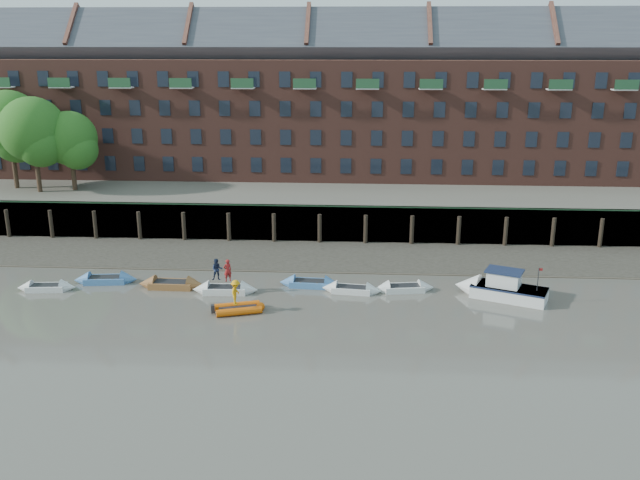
# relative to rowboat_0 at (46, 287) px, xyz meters

# --- Properties ---
(ground) EXTENTS (220.00, 220.00, 0.00)m
(ground) POSITION_rel_rowboat_0_xyz_m (16.72, -9.03, -0.21)
(ground) COLOR #5C584F
(ground) RESTS_ON ground
(foreshore) EXTENTS (110.00, 8.00, 0.50)m
(foreshore) POSITION_rel_rowboat_0_xyz_m (16.72, 8.97, -0.21)
(foreshore) COLOR #3D382F
(foreshore) RESTS_ON ground
(mud_band) EXTENTS (110.00, 1.60, 0.10)m
(mud_band) POSITION_rel_rowboat_0_xyz_m (16.72, 5.57, -0.21)
(mud_band) COLOR #4C4336
(mud_band) RESTS_ON ground
(river_wall) EXTENTS (110.00, 1.23, 3.30)m
(river_wall) POSITION_rel_rowboat_0_xyz_m (16.72, 13.35, 1.38)
(river_wall) COLOR #2D2A26
(river_wall) RESTS_ON ground
(bank_terrace) EXTENTS (110.00, 28.00, 3.20)m
(bank_terrace) POSITION_rel_rowboat_0_xyz_m (16.72, 26.97, 1.39)
(bank_terrace) COLOR #5E594D
(bank_terrace) RESTS_ON ground
(apartment_terrace) EXTENTS (80.60, 15.56, 20.98)m
(apartment_terrace) POSITION_rel_rowboat_0_xyz_m (16.72, 27.97, 12.61)
(apartment_terrace) COLOR brown
(apartment_terrace) RESTS_ON bank_terrace
(tree_cluster) EXTENTS (11.76, 7.74, 9.40)m
(tree_cluster) POSITION_rel_rowboat_0_xyz_m (-8.89, 18.32, 8.79)
(tree_cluster) COLOR #3A281C
(tree_cluster) RESTS_ON bank_terrace
(rowboat_0) EXTENTS (4.19, 1.60, 1.19)m
(rowboat_0) POSITION_rel_rowboat_0_xyz_m (0.00, 0.00, 0.00)
(rowboat_0) COLOR silver
(rowboat_0) RESTS_ON ground
(rowboat_1) EXTENTS (4.70, 1.85, 1.33)m
(rowboat_1) POSITION_rel_rowboat_0_xyz_m (3.65, 1.78, 0.02)
(rowboat_1) COLOR teal
(rowboat_1) RESTS_ON ground
(rowboat_2) EXTENTS (4.84, 1.50, 1.40)m
(rowboat_2) POSITION_rel_rowboat_0_xyz_m (8.76, 1.04, 0.04)
(rowboat_2) COLOR brown
(rowboat_2) RESTS_ON ground
(rowboat_3) EXTENTS (4.66, 1.50, 1.34)m
(rowboat_3) POSITION_rel_rowboat_0_xyz_m (12.81, 0.27, 0.03)
(rowboat_3) COLOR silver
(rowboat_3) RESTS_ON ground
(rowboat_4) EXTENTS (4.52, 1.57, 1.29)m
(rowboat_4) POSITION_rel_rowboat_0_xyz_m (18.67, 1.92, 0.02)
(rowboat_4) COLOR teal
(rowboat_4) RESTS_ON ground
(rowboat_5) EXTENTS (4.35, 1.73, 1.23)m
(rowboat_5) POSITION_rel_rowboat_0_xyz_m (21.71, 0.89, 0.01)
(rowboat_5) COLOR silver
(rowboat_5) RESTS_ON ground
(rowboat_6) EXTENTS (4.47, 1.89, 1.26)m
(rowboat_6) POSITION_rel_rowboat_0_xyz_m (25.41, 1.36, 0.01)
(rowboat_6) COLOR silver
(rowboat_6) RESTS_ON ground
(rib_tender) EXTENTS (3.34, 2.34, 0.56)m
(rib_tender) POSITION_rel_rowboat_0_xyz_m (14.47, -3.10, 0.03)
(rib_tender) COLOR #D85708
(rib_tender) RESTS_ON ground
(motor_launch) EXTENTS (6.57, 4.34, 2.59)m
(motor_launch) POSITION_rel_rowboat_0_xyz_m (31.56, 0.68, 0.45)
(motor_launch) COLOR silver
(motor_launch) RESTS_ON ground
(person_rower_a) EXTENTS (0.70, 0.63, 1.60)m
(person_rower_a) POSITION_rel_rowboat_0_xyz_m (13.05, 0.21, 1.49)
(person_rower_a) COLOR maroon
(person_rower_a) RESTS_ON rowboat_3
(person_rower_b) EXTENTS (0.85, 0.71, 1.56)m
(person_rower_b) POSITION_rel_rowboat_0_xyz_m (12.27, 0.39, 1.47)
(person_rower_b) COLOR #19233F
(person_rower_b) RESTS_ON rowboat_3
(person_rib_crew) EXTENTS (0.73, 1.14, 1.69)m
(person_rib_crew) POSITION_rel_rowboat_0_xyz_m (14.22, -3.15, 1.16)
(person_rib_crew) COLOR orange
(person_rib_crew) RESTS_ON rib_tender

